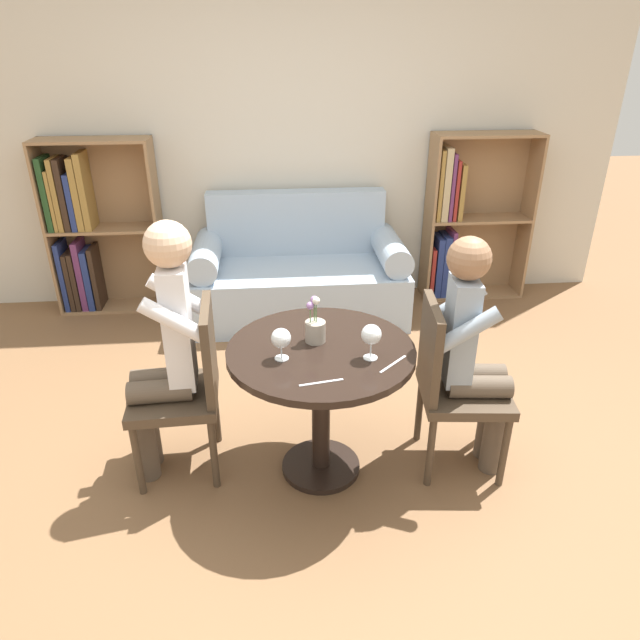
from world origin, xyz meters
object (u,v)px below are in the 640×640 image
(bookshelf_left, at_px, (90,230))
(chair_right, at_px, (451,381))
(chair_left, at_px, (188,384))
(person_right, at_px, (474,353))
(wine_glass_left, at_px, (281,339))
(couch, at_px, (299,276))
(person_left, at_px, (165,348))
(flower_vase, at_px, (315,328))
(wine_glass_right, at_px, (371,335))
(bookshelf_right, at_px, (462,223))

(bookshelf_left, height_order, chair_right, bookshelf_left)
(chair_left, relative_size, person_right, 0.73)
(chair_right, xyz_separation_m, wine_glass_left, (-0.82, -0.08, 0.32))
(couch, xyz_separation_m, person_right, (0.73, -1.88, 0.34))
(couch, height_order, chair_right, couch)
(person_left, relative_size, flower_vase, 5.75)
(wine_glass_right, xyz_separation_m, flower_vase, (-0.23, 0.18, -0.04))
(person_left, bearing_deg, couch, 155.20)
(bookshelf_right, distance_m, wine_glass_right, 2.53)
(bookshelf_left, relative_size, chair_right, 1.49)
(person_left, distance_m, wine_glass_right, 0.97)
(person_right, bearing_deg, bookshelf_right, -10.82)
(person_left, height_order, wine_glass_left, person_left)
(chair_left, height_order, chair_right, same)
(wine_glass_left, xyz_separation_m, flower_vase, (0.16, 0.15, -0.03))
(wine_glass_left, relative_size, wine_glass_right, 0.90)
(person_right, relative_size, flower_vase, 5.40)
(chair_left, bearing_deg, wine_glass_right, 73.89)
(couch, height_order, person_right, person_right)
(person_right, distance_m, wine_glass_left, 0.93)
(chair_right, distance_m, wine_glass_right, 0.55)
(couch, bearing_deg, bookshelf_left, 170.66)
(wine_glass_left, xyz_separation_m, wine_glass_right, (0.40, -0.03, 0.02))
(person_right, bearing_deg, bookshelf_left, 53.15)
(chair_left, relative_size, chair_right, 1.00)
(bookshelf_left, xyz_separation_m, chair_right, (2.25, -2.13, -0.16))
(bookshelf_right, height_order, chair_right, bookshelf_right)
(bookshelf_left, bearing_deg, bookshelf_right, 0.10)
(bookshelf_right, bearing_deg, person_right, -106.45)
(bookshelf_left, relative_size, flower_vase, 5.89)
(wine_glass_right, bearing_deg, flower_vase, 142.35)
(bookshelf_left, bearing_deg, chair_left, -64.60)
(couch, bearing_deg, wine_glass_left, -95.40)
(wine_glass_right, relative_size, flower_vase, 0.72)
(couch, bearing_deg, person_right, -68.74)
(wine_glass_right, bearing_deg, wine_glass_left, 175.58)
(bookshelf_right, height_order, chair_left, bookshelf_right)
(person_right, height_order, wine_glass_right, person_right)
(couch, bearing_deg, bookshelf_right, 11.18)
(chair_right, relative_size, wine_glass_right, 5.45)
(bookshelf_right, distance_m, chair_left, 2.86)
(person_left, bearing_deg, chair_right, 83.90)
(bookshelf_left, distance_m, flower_vase, 2.60)
(wine_glass_left, bearing_deg, wine_glass_right, -4.42)
(person_left, bearing_deg, flower_vase, 85.91)
(chair_left, bearing_deg, bookshelf_left, -157.21)
(chair_left, bearing_deg, bookshelf_right, 132.91)
(bookshelf_left, xyz_separation_m, wine_glass_left, (1.42, -2.21, 0.16))
(person_left, distance_m, person_right, 1.46)
(bookshelf_right, bearing_deg, couch, -168.82)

